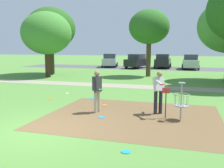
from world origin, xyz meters
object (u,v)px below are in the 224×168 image
parked_car_center_left (137,61)px  parked_car_rightmost (190,62)px  frisbee_near_basket (105,105)px  parked_car_leftmost (110,60)px  player_throwing (97,89)px  frisbee_by_tee (101,117)px  disc_golf_basket (179,100)px  frisbee_scattered_a (92,99)px  player_foreground_watching (159,90)px  frisbee_far_right (126,152)px  tree_mid_center (47,33)px  tree_mid_left (149,27)px  tree_near_right (51,29)px  parked_car_center_right (163,61)px  frisbee_mid_grass (67,93)px  frisbee_far_left (50,99)px

parked_car_center_left → parked_car_rightmost: same height
frisbee_near_basket → parked_car_leftmost: size_ratio=0.05×
player_throwing → frisbee_by_tee: 1.23m
disc_golf_basket → frisbee_scattered_a: disc_golf_basket is taller
player_foreground_watching → frisbee_far_right: player_foreground_watching is taller
tree_mid_center → frisbee_by_tee: bearing=-51.3°
tree_mid_center → disc_golf_basket: bearing=-42.3°
tree_mid_left → parked_car_center_left: bearing=107.3°
tree_near_right → parked_car_rightmost: size_ratio=1.54×
frisbee_by_tee → parked_car_center_left: size_ratio=0.05×
parked_car_leftmost → parked_car_center_right: size_ratio=1.06×
frisbee_mid_grass → frisbee_far_right: bearing=-53.5°
parked_car_center_left → parked_car_center_right: bearing=19.8°
disc_golf_basket → frisbee_by_tee: (-2.82, -0.52, -0.74)m
parked_car_center_left → parked_car_center_right: same height
player_foreground_watching → tree_near_right: (-11.93, 12.39, 3.51)m
frisbee_far_left → tree_near_right: (-6.26, 11.02, 4.49)m
tree_near_right → parked_car_leftmost: 11.80m
tree_mid_center → parked_car_leftmost: size_ratio=1.30×
player_throwing → frisbee_far_left: bearing=150.6°
player_throwing → frisbee_mid_grass: size_ratio=7.52×
disc_golf_basket → frisbee_mid_grass: 7.42m
tree_mid_left → parked_car_center_left: tree_mid_left is taller
tree_mid_left → parked_car_center_right: (0.37, 10.35, -3.55)m
frisbee_scattered_a → parked_car_leftmost: bearing=104.7°
tree_near_right → parked_car_rightmost: tree_near_right is taller
frisbee_far_left → parked_car_center_right: size_ratio=0.05×
parked_car_center_left → frisbee_far_right: bearing=-79.5°
frisbee_by_tee → frisbee_far_left: 4.46m
frisbee_near_basket → parked_car_rightmost: parked_car_rightmost is taller
frisbee_mid_grass → parked_car_rightmost: (7.00, 19.56, 0.91)m
tree_mid_left → parked_car_rightmost: 10.80m
frisbee_far_right → tree_near_right: tree_near_right is taller
disc_golf_basket → tree_near_right: tree_near_right is taller
frisbee_mid_grass → parked_car_center_right: 20.77m
tree_near_right → parked_car_center_right: (9.93, 11.12, -3.58)m
tree_near_right → tree_mid_center: tree_near_right is taller
frisbee_far_left → parked_car_leftmost: parked_car_leftmost is taller
frisbee_by_tee → frisbee_scattered_a: (-1.63, 3.18, 0.00)m
tree_near_right → tree_mid_center: size_ratio=1.12×
frisbee_by_tee → parked_car_leftmost: size_ratio=0.06×
frisbee_far_right → tree_mid_center: tree_mid_center is taller
frisbee_near_basket → parked_car_rightmost: (3.93, 21.83, 0.91)m
frisbee_mid_grass → parked_car_center_right: (3.56, 20.44, 0.91)m
player_throwing → parked_car_leftmost: bearing=106.0°
player_throwing → tree_mid_center: bearing=129.1°
tree_mid_left → tree_mid_center: size_ratio=1.04×
tree_near_right → tree_mid_center: (0.79, -2.11, -0.58)m
frisbee_near_basket → tree_mid_left: 13.15m
frisbee_near_basket → frisbee_far_right: 5.21m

